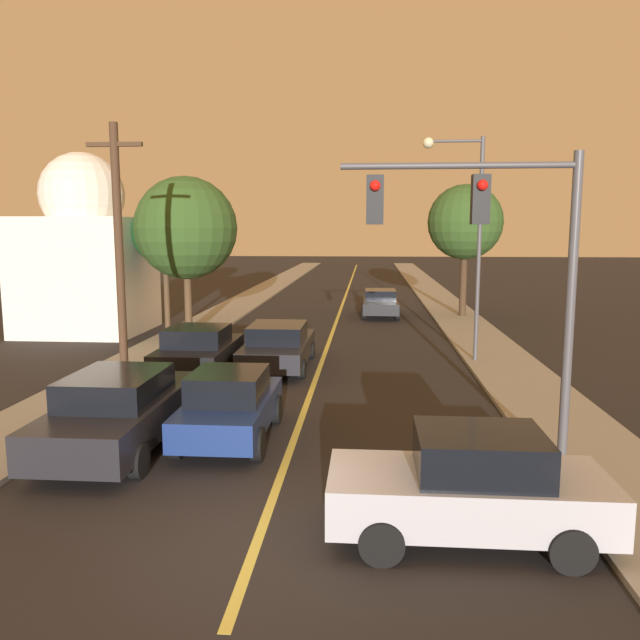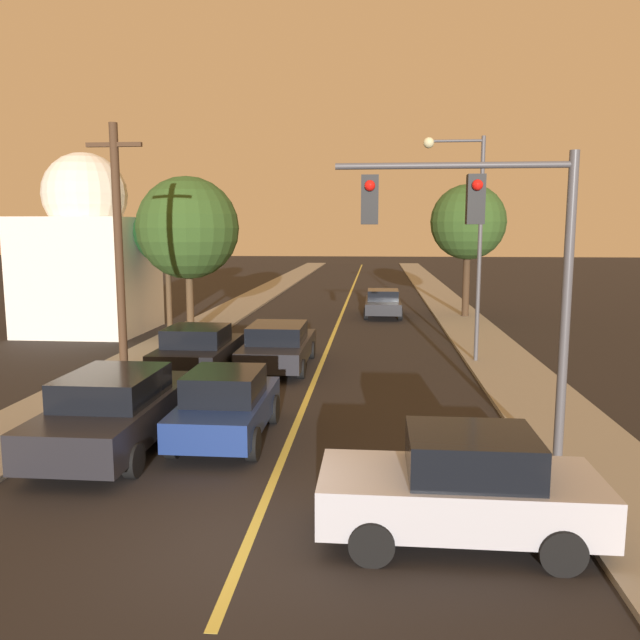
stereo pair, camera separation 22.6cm
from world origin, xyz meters
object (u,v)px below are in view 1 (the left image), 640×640
Objects in this scene: car_near_lane_front at (230,405)px; tree_right_near at (465,222)px; traffic_signal_mast at (495,244)px; car_outer_lane_second at (199,353)px; car_near_lane_second at (278,345)px; tree_left_far at (186,228)px; car_crossing_right at (470,487)px; streetlamp_right at (466,219)px; utility_pole_left at (119,250)px; domed_building_left at (85,254)px; car_far_oncoming at (380,303)px; car_outer_lane_front at (120,410)px; tree_left_near at (165,233)px.

car_near_lane_front is 21.70m from tree_right_near.
car_outer_lane_second is at bearing 138.91° from traffic_signal_mast.
car_near_lane_front is at bearing -68.03° from car_outer_lane_second.
tree_left_far is at bearing 130.24° from car_near_lane_second.
car_crossing_right is 19.53m from tree_left_far.
streetlamp_right is 11.15m from utility_pole_left.
utility_pole_left is 0.94× the size of domed_building_left.
traffic_signal_mast is at bearing 94.57° from car_far_oncoming.
car_outer_lane_front is 1.25× the size of car_outer_lane_second.
domed_building_left is at bearing 124.53° from car_near_lane_front.
car_near_lane_front is 0.53× the size of streetlamp_right.
tree_left_far is (1.15, -0.70, 0.20)m from tree_left_near.
domed_building_left reaches higher than car_near_lane_front.
utility_pole_left is at bearing 149.37° from traffic_signal_mast.
streetlamp_right is at bearing -7.74° from car_crossing_right.
car_outer_lane_second is at bearing -65.88° from tree_left_near.
car_crossing_right is at bearing -98.04° from tree_right_near.
utility_pole_left is at bearing 45.35° from car_crossing_right.
domed_building_left reaches higher than car_far_oncoming.
domed_building_left is (-4.91, 1.13, -1.12)m from tree_left_far.
domed_building_left reaches higher than tree_right_near.
car_crossing_right is (6.67, -3.39, -0.02)m from car_outer_lane_front.
car_far_oncoming is at bearing 94.57° from traffic_signal_mast.
car_crossing_right is (0.90, -24.19, 0.10)m from car_far_oncoming.
domed_building_left reaches higher than car_crossing_right.
domed_building_left reaches higher than utility_pole_left.
car_far_oncoming is 14.82m from domed_building_left.
car_near_lane_front is at bearing -47.08° from utility_pole_left.
tree_right_near is at bearing 83.00° from traffic_signal_mast.
traffic_signal_mast is 1.02× the size of tree_left_near.
car_near_lane_front is 6.07m from car_crossing_right.
tree_left_near is at bearing 148.52° from tree_left_far.
car_near_lane_second is 9.23m from tree_left_near.
car_outer_lane_front is at bearing -162.45° from car_near_lane_front.
tree_right_near is at bearing 55.15° from car_outer_lane_second.
car_near_lane_front reaches higher than car_near_lane_second.
car_crossing_right is 13.32m from streetlamp_right.
car_outer_lane_front is at bearing 63.03° from car_crossing_right.
traffic_signal_mast is at bearing -3.42° from car_outer_lane_front.
car_near_lane_second is 0.73× the size of tree_right_near.
streetlamp_right is 11.43m from tree_right_near.
car_outer_lane_second is at bearing 35.18° from car_crossing_right.
traffic_signal_mast is 0.87× the size of tree_right_near.
utility_pole_left is 9.16m from tree_left_near.
car_near_lane_second is 1.21× the size of car_outer_lane_second.
car_near_lane_front is 17.08m from domed_building_left.
streetlamp_right is at bearing -98.37° from tree_right_near.
traffic_signal_mast reaches higher than car_outer_lane_front.
tree_left_far reaches higher than traffic_signal_mast.
tree_left_far is (-0.49, 8.30, 0.64)m from utility_pole_left.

